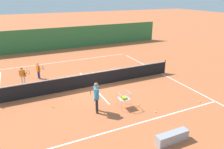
{
  "coord_description": "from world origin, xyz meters",
  "views": [
    {
      "loc": [
        -4.3,
        -12.31,
        5.86
      ],
      "look_at": [
        0.84,
        -1.33,
        1.18
      ],
      "focal_mm": 33.64,
      "sensor_mm": 36.0,
      "label": 1
    }
  ],
  "objects_px": {
    "student_0": "(23,74)",
    "ball_cart": "(124,98)",
    "tennis_ball_3": "(71,99)",
    "student_1": "(38,69)",
    "tennis_ball_2": "(200,102)",
    "tennis_ball_0": "(156,112)",
    "tennis_ball_1": "(54,107)",
    "tennis_ball_4": "(162,78)",
    "tennis_net": "(92,79)",
    "courtside_bench": "(172,137)",
    "tennis_ball_6": "(139,105)",
    "tennis_ball_5": "(52,106)",
    "instructor": "(96,95)"
  },
  "relations": [
    {
      "from": "tennis_ball_0",
      "to": "tennis_ball_5",
      "type": "bearing_deg",
      "value": 149.01
    },
    {
      "from": "student_1",
      "to": "courtside_bench",
      "type": "relative_size",
      "value": 0.82
    },
    {
      "from": "tennis_ball_0",
      "to": "tennis_ball_5",
      "type": "distance_m",
      "value": 5.66
    },
    {
      "from": "tennis_net",
      "to": "tennis_ball_2",
      "type": "xyz_separation_m",
      "value": [
        4.82,
        -4.75,
        -0.47
      ]
    },
    {
      "from": "ball_cart",
      "to": "tennis_ball_1",
      "type": "bearing_deg",
      "value": 155.57
    },
    {
      "from": "ball_cart",
      "to": "tennis_ball_5",
      "type": "relative_size",
      "value": 13.22
    },
    {
      "from": "ball_cart",
      "to": "tennis_ball_0",
      "type": "bearing_deg",
      "value": -42.63
    },
    {
      "from": "tennis_ball_0",
      "to": "tennis_net",
      "type": "bearing_deg",
      "value": 112.02
    },
    {
      "from": "ball_cart",
      "to": "tennis_ball_2",
      "type": "bearing_deg",
      "value": -17.5
    },
    {
      "from": "tennis_ball_3",
      "to": "tennis_ball_6",
      "type": "bearing_deg",
      "value": -35.72
    },
    {
      "from": "student_1",
      "to": "tennis_ball_1",
      "type": "relative_size",
      "value": 18.02
    },
    {
      "from": "tennis_net",
      "to": "tennis_ball_5",
      "type": "xyz_separation_m",
      "value": [
        -3.0,
        -1.68,
        -0.47
      ]
    },
    {
      "from": "tennis_ball_1",
      "to": "tennis_ball_4",
      "type": "relative_size",
      "value": 1.0
    },
    {
      "from": "student_0",
      "to": "ball_cart",
      "type": "relative_size",
      "value": 1.41
    },
    {
      "from": "tennis_ball_6",
      "to": "tennis_ball_1",
      "type": "bearing_deg",
      "value": 158.49
    },
    {
      "from": "tennis_ball_5",
      "to": "tennis_ball_2",
      "type": "bearing_deg",
      "value": -21.43
    },
    {
      "from": "tennis_ball_3",
      "to": "tennis_ball_4",
      "type": "height_order",
      "value": "same"
    },
    {
      "from": "ball_cart",
      "to": "tennis_ball_6",
      "type": "bearing_deg",
      "value": -9.01
    },
    {
      "from": "student_0",
      "to": "tennis_ball_5",
      "type": "bearing_deg",
      "value": -73.26
    },
    {
      "from": "tennis_ball_0",
      "to": "courtside_bench",
      "type": "bearing_deg",
      "value": -109.75
    },
    {
      "from": "tennis_ball_0",
      "to": "tennis_ball_3",
      "type": "distance_m",
      "value": 4.97
    },
    {
      "from": "tennis_ball_0",
      "to": "tennis_ball_2",
      "type": "relative_size",
      "value": 1.0
    },
    {
      "from": "student_1",
      "to": "tennis_ball_0",
      "type": "xyz_separation_m",
      "value": [
        4.93,
        -7.56,
        -0.7
      ]
    },
    {
      "from": "tennis_ball_0",
      "to": "tennis_ball_6",
      "type": "bearing_deg",
      "value": 110.97
    },
    {
      "from": "tennis_net",
      "to": "ball_cart",
      "type": "relative_size",
      "value": 13.48
    },
    {
      "from": "tennis_ball_5",
      "to": "student_1",
      "type": "bearing_deg",
      "value": 90.99
    },
    {
      "from": "tennis_ball_0",
      "to": "ball_cart",
      "type": "bearing_deg",
      "value": 137.37
    },
    {
      "from": "tennis_ball_4",
      "to": "tennis_ball_6",
      "type": "bearing_deg",
      "value": -144.0
    },
    {
      "from": "tennis_net",
      "to": "tennis_ball_2",
      "type": "relative_size",
      "value": 178.21
    },
    {
      "from": "ball_cart",
      "to": "tennis_ball_3",
      "type": "distance_m",
      "value": 3.27
    },
    {
      "from": "tennis_ball_4",
      "to": "tennis_ball_6",
      "type": "height_order",
      "value": "same"
    },
    {
      "from": "student_0",
      "to": "tennis_ball_2",
      "type": "distance_m",
      "value": 11.43
    },
    {
      "from": "ball_cart",
      "to": "tennis_net",
      "type": "bearing_deg",
      "value": 99.45
    },
    {
      "from": "tennis_ball_6",
      "to": "courtside_bench",
      "type": "bearing_deg",
      "value": -96.91
    },
    {
      "from": "tennis_ball_5",
      "to": "ball_cart",
      "type": "bearing_deg",
      "value": -25.87
    },
    {
      "from": "instructor",
      "to": "tennis_ball_1",
      "type": "height_order",
      "value": "instructor"
    },
    {
      "from": "tennis_net",
      "to": "student_1",
      "type": "relative_size",
      "value": 9.89
    },
    {
      "from": "student_0",
      "to": "tennis_ball_1",
      "type": "relative_size",
      "value": 18.66
    },
    {
      "from": "student_1",
      "to": "tennis_ball_2",
      "type": "relative_size",
      "value": 18.02
    },
    {
      "from": "tennis_ball_0",
      "to": "tennis_ball_4",
      "type": "xyz_separation_m",
      "value": [
        3.23,
        3.69,
        0.0
      ]
    },
    {
      "from": "courtside_bench",
      "to": "ball_cart",
      "type": "bearing_deg",
      "value": 98.23
    },
    {
      "from": "instructor",
      "to": "ball_cart",
      "type": "xyz_separation_m",
      "value": [
        1.49,
        -0.21,
        -0.41
      ]
    },
    {
      "from": "student_0",
      "to": "tennis_ball_3",
      "type": "relative_size",
      "value": 18.66
    },
    {
      "from": "student_1",
      "to": "tennis_ball_3",
      "type": "distance_m",
      "value": 4.43
    },
    {
      "from": "student_1",
      "to": "tennis_ball_0",
      "type": "relative_size",
      "value": 18.02
    },
    {
      "from": "student_1",
      "to": "tennis_ball_5",
      "type": "distance_m",
      "value": 4.7
    },
    {
      "from": "tennis_net",
      "to": "ball_cart",
      "type": "distance_m",
      "value": 3.45
    },
    {
      "from": "student_0",
      "to": "tennis_ball_1",
      "type": "xyz_separation_m",
      "value": [
        1.27,
        -4.08,
        -0.73
      ]
    },
    {
      "from": "ball_cart",
      "to": "courtside_bench",
      "type": "height_order",
      "value": "ball_cart"
    },
    {
      "from": "tennis_ball_0",
      "to": "courtside_bench",
      "type": "height_order",
      "value": "courtside_bench"
    }
  ]
}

